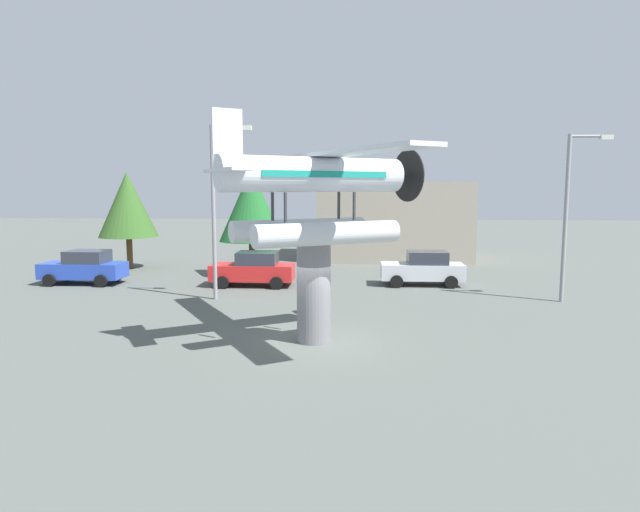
{
  "coord_description": "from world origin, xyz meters",
  "views": [
    {
      "loc": [
        1.39,
        -17.42,
        4.99
      ],
      "look_at": [
        0.0,
        3.0,
        2.44
      ],
      "focal_mm": 30.84,
      "sensor_mm": 36.0,
      "label": 1
    }
  ],
  "objects_px": {
    "car_near_blue": "(84,267)",
    "tree_west": "(128,205)",
    "display_pedestal": "(314,292)",
    "tree_east": "(251,205)",
    "streetlight_secondary": "(571,205)",
    "car_mid_red": "(254,269)",
    "storefront_building": "(392,220)",
    "floatplane_monument": "(317,190)",
    "car_far_silver": "(423,268)",
    "streetlight_primary": "(218,199)"
  },
  "relations": [
    {
      "from": "car_mid_red",
      "to": "streetlight_secondary",
      "type": "height_order",
      "value": "streetlight_secondary"
    },
    {
      "from": "floatplane_monument",
      "to": "streetlight_secondary",
      "type": "xyz_separation_m",
      "value": [
        10.49,
        6.97,
        -0.67
      ]
    },
    {
      "from": "floatplane_monument",
      "to": "car_far_silver",
      "type": "distance_m",
      "value": 12.4
    },
    {
      "from": "streetlight_primary",
      "to": "tree_east",
      "type": "distance_m",
      "value": 6.73
    },
    {
      "from": "car_near_blue",
      "to": "streetlight_secondary",
      "type": "xyz_separation_m",
      "value": [
        23.4,
        -2.94,
        3.38
      ]
    },
    {
      "from": "tree_east",
      "to": "car_far_silver",
      "type": "bearing_deg",
      "value": -14.56
    },
    {
      "from": "floatplane_monument",
      "to": "car_near_blue",
      "type": "relative_size",
      "value": 2.25
    },
    {
      "from": "car_mid_red",
      "to": "storefront_building",
      "type": "xyz_separation_m",
      "value": [
        7.74,
        12.04,
        1.8
      ]
    },
    {
      "from": "car_mid_red",
      "to": "streetlight_primary",
      "type": "distance_m",
      "value": 5.05
    },
    {
      "from": "display_pedestal",
      "to": "tree_east",
      "type": "xyz_separation_m",
      "value": [
        -4.57,
        13.24,
        2.38
      ]
    },
    {
      "from": "storefront_building",
      "to": "floatplane_monument",
      "type": "bearing_deg",
      "value": -99.76
    },
    {
      "from": "streetlight_secondary",
      "to": "storefront_building",
      "type": "xyz_separation_m",
      "value": [
        -6.72,
        14.96,
        -1.57
      ]
    },
    {
      "from": "streetlight_primary",
      "to": "tree_east",
      "type": "xyz_separation_m",
      "value": [
        0.2,
        6.71,
        -0.47
      ]
    },
    {
      "from": "streetlight_primary",
      "to": "tree_east",
      "type": "height_order",
      "value": "streetlight_primary"
    },
    {
      "from": "car_near_blue",
      "to": "car_far_silver",
      "type": "relative_size",
      "value": 1.0
    },
    {
      "from": "display_pedestal",
      "to": "tree_west",
      "type": "distance_m",
      "value": 20.15
    },
    {
      "from": "car_near_blue",
      "to": "storefront_building",
      "type": "height_order",
      "value": "storefront_building"
    },
    {
      "from": "car_mid_red",
      "to": "car_near_blue",
      "type": "bearing_deg",
      "value": -0.14
    },
    {
      "from": "streetlight_primary",
      "to": "car_mid_red",
      "type": "bearing_deg",
      "value": 75.24
    },
    {
      "from": "streetlight_secondary",
      "to": "display_pedestal",
      "type": "bearing_deg",
      "value": -146.42
    },
    {
      "from": "car_near_blue",
      "to": "tree_west",
      "type": "bearing_deg",
      "value": -91.15
    },
    {
      "from": "streetlight_primary",
      "to": "streetlight_secondary",
      "type": "relative_size",
      "value": 1.06
    },
    {
      "from": "car_near_blue",
      "to": "car_far_silver",
      "type": "height_order",
      "value": "same"
    },
    {
      "from": "tree_east",
      "to": "streetlight_secondary",
      "type": "bearing_deg",
      "value": -22.23
    },
    {
      "from": "car_near_blue",
      "to": "tree_west",
      "type": "height_order",
      "value": "tree_west"
    },
    {
      "from": "display_pedestal",
      "to": "car_near_blue",
      "type": "height_order",
      "value": "display_pedestal"
    },
    {
      "from": "floatplane_monument",
      "to": "streetlight_primary",
      "type": "xyz_separation_m",
      "value": [
        -4.87,
        6.47,
        -0.44
      ]
    },
    {
      "from": "car_mid_red",
      "to": "streetlight_primary",
      "type": "xyz_separation_m",
      "value": [
        -0.9,
        -3.43,
        3.6
      ]
    },
    {
      "from": "storefront_building",
      "to": "tree_west",
      "type": "bearing_deg",
      "value": -158.54
    },
    {
      "from": "streetlight_primary",
      "to": "storefront_building",
      "type": "xyz_separation_m",
      "value": [
        8.65,
        15.46,
        -1.8
      ]
    },
    {
      "from": "car_mid_red",
      "to": "tree_east",
      "type": "distance_m",
      "value": 4.59
    },
    {
      "from": "car_near_blue",
      "to": "car_mid_red",
      "type": "xyz_separation_m",
      "value": [
        8.93,
        -0.02,
        0.0
      ]
    },
    {
      "from": "car_near_blue",
      "to": "car_mid_red",
      "type": "height_order",
      "value": "same"
    },
    {
      "from": "display_pedestal",
      "to": "floatplane_monument",
      "type": "relative_size",
      "value": 0.34
    },
    {
      "from": "car_mid_red",
      "to": "tree_east",
      "type": "relative_size",
      "value": 0.69
    },
    {
      "from": "display_pedestal",
      "to": "streetlight_primary",
      "type": "bearing_deg",
      "value": 126.08
    },
    {
      "from": "floatplane_monument",
      "to": "car_mid_red",
      "type": "distance_m",
      "value": 11.4
    },
    {
      "from": "car_mid_red",
      "to": "streetlight_secondary",
      "type": "xyz_separation_m",
      "value": [
        14.47,
        -2.92,
        3.38
      ]
    },
    {
      "from": "display_pedestal",
      "to": "car_near_blue",
      "type": "xyz_separation_m",
      "value": [
        -12.79,
        9.98,
        -0.75
      ]
    },
    {
      "from": "streetlight_primary",
      "to": "streetlight_secondary",
      "type": "bearing_deg",
      "value": 1.88
    },
    {
      "from": "car_far_silver",
      "to": "storefront_building",
      "type": "xyz_separation_m",
      "value": [
        -0.91,
        11.19,
        1.8
      ]
    },
    {
      "from": "car_mid_red",
      "to": "storefront_building",
      "type": "relative_size",
      "value": 0.4
    },
    {
      "from": "car_mid_red",
      "to": "car_far_silver",
      "type": "height_order",
      "value": "same"
    },
    {
      "from": "storefront_building",
      "to": "tree_west",
      "type": "distance_m",
      "value": 17.85
    },
    {
      "from": "tree_west",
      "to": "car_near_blue",
      "type": "bearing_deg",
      "value": -91.15
    },
    {
      "from": "streetlight_primary",
      "to": "streetlight_secondary",
      "type": "xyz_separation_m",
      "value": [
        15.37,
        0.51,
        -0.23
      ]
    },
    {
      "from": "streetlight_secondary",
      "to": "storefront_building",
      "type": "height_order",
      "value": "streetlight_secondary"
    },
    {
      "from": "display_pedestal",
      "to": "floatplane_monument",
      "type": "height_order",
      "value": "floatplane_monument"
    },
    {
      "from": "car_near_blue",
      "to": "storefront_building",
      "type": "distance_m",
      "value": 20.63
    },
    {
      "from": "display_pedestal",
      "to": "floatplane_monument",
      "type": "distance_m",
      "value": 3.3
    }
  ]
}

